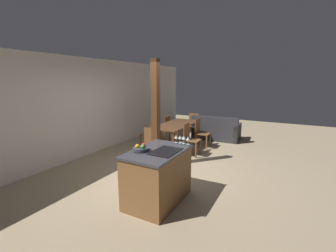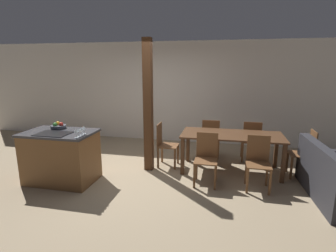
{
  "view_description": "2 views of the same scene",
  "coord_description": "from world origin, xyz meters",
  "px_view_note": "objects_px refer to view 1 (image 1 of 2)",
  "views": [
    {
      "loc": [
        -4.32,
        -2.46,
        2.1
      ],
      "look_at": [
        0.6,
        0.2,
        0.95
      ],
      "focal_mm": 24.0,
      "sensor_mm": 36.0,
      "label": 1
    },
    {
      "loc": [
        1.64,
        -4.54,
        2.07
      ],
      "look_at": [
        0.6,
        0.2,
        0.95
      ],
      "focal_mm": 28.0,
      "sensor_mm": 36.0,
      "label": 2
    }
  ],
  "objects_px": {
    "dining_chair_far_right": "(164,128)",
    "dining_chair_head_end": "(153,143)",
    "timber_post": "(156,115)",
    "fruit_bowl": "(141,148)",
    "dining_chair_far_left": "(150,133)",
    "dining_table": "(176,127)",
    "wine_glass_middle": "(184,138)",
    "dining_chair_near_left": "(190,139)",
    "kitchen_island": "(158,176)",
    "wine_glass_near": "(188,139)",
    "wine_glass_far": "(180,138)",
    "dining_chair_near_right": "(201,132)",
    "dining_chair_foot_end": "(192,125)",
    "couch": "(216,131)",
    "wine_glass_end": "(176,137)"
  },
  "relations": [
    {
      "from": "wine_glass_near",
      "to": "dining_chair_far_right",
      "type": "distance_m",
      "value": 3.65
    },
    {
      "from": "kitchen_island",
      "to": "couch",
      "type": "relative_size",
      "value": 0.74
    },
    {
      "from": "fruit_bowl",
      "to": "dining_chair_far_left",
      "type": "bearing_deg",
      "value": 30.15
    },
    {
      "from": "dining_table",
      "to": "dining_chair_near_left",
      "type": "bearing_deg",
      "value": -123.47
    },
    {
      "from": "dining_chair_near_left",
      "to": "couch",
      "type": "xyz_separation_m",
      "value": [
        2.1,
        -0.13,
        -0.2
      ]
    },
    {
      "from": "dining_table",
      "to": "dining_chair_far_right",
      "type": "relative_size",
      "value": 2.15
    },
    {
      "from": "dining_chair_near_right",
      "to": "dining_chair_foot_end",
      "type": "bearing_deg",
      "value": 36.11
    },
    {
      "from": "fruit_bowl",
      "to": "dining_chair_near_right",
      "type": "bearing_deg",
      "value": 4.06
    },
    {
      "from": "dining_chair_near_right",
      "to": "dining_chair_far_left",
      "type": "distance_m",
      "value": 1.59
    },
    {
      "from": "wine_glass_middle",
      "to": "wine_glass_near",
      "type": "bearing_deg",
      "value": -90.0
    },
    {
      "from": "wine_glass_near",
      "to": "dining_chair_foot_end",
      "type": "distance_m",
      "value": 4.13
    },
    {
      "from": "wine_glass_end",
      "to": "dining_chair_far_left",
      "type": "bearing_deg",
      "value": 42.98
    },
    {
      "from": "dining_table",
      "to": "kitchen_island",
      "type": "bearing_deg",
      "value": -159.15
    },
    {
      "from": "wine_glass_near",
      "to": "dining_chair_near_left",
      "type": "height_order",
      "value": "wine_glass_near"
    },
    {
      "from": "couch",
      "to": "timber_post",
      "type": "distance_m",
      "value": 3.48
    },
    {
      "from": "kitchen_island",
      "to": "wine_glass_middle",
      "type": "bearing_deg",
      "value": -23.76
    },
    {
      "from": "wine_glass_far",
      "to": "dining_chair_near_right",
      "type": "relative_size",
      "value": 0.16
    },
    {
      "from": "wine_glass_far",
      "to": "dining_table",
      "type": "height_order",
      "value": "wine_glass_far"
    },
    {
      "from": "dining_chair_far_left",
      "to": "kitchen_island",
      "type": "bearing_deg",
      "value": 35.16
    },
    {
      "from": "dining_chair_far_right",
      "to": "timber_post",
      "type": "bearing_deg",
      "value": 24.14
    },
    {
      "from": "kitchen_island",
      "to": "wine_glass_near",
      "type": "relative_size",
      "value": 8.53
    },
    {
      "from": "wine_glass_near",
      "to": "wine_glass_far",
      "type": "xyz_separation_m",
      "value": [
        0.0,
        0.16,
        0.0
      ]
    },
    {
      "from": "dining_chair_far_right",
      "to": "dining_chair_head_end",
      "type": "bearing_deg",
      "value": 20.37
    },
    {
      "from": "dining_chair_near_left",
      "to": "timber_post",
      "type": "xyz_separation_m",
      "value": [
        -1.18,
        0.41,
        0.81
      ]
    },
    {
      "from": "dining_table",
      "to": "dining_chair_head_end",
      "type": "xyz_separation_m",
      "value": [
        -1.35,
        -0.0,
        -0.19
      ]
    },
    {
      "from": "dining_chair_foot_end",
      "to": "couch",
      "type": "xyz_separation_m",
      "value": [
        0.31,
        -0.8,
        -0.2
      ]
    },
    {
      "from": "wine_glass_middle",
      "to": "dining_chair_near_left",
      "type": "height_order",
      "value": "wine_glass_middle"
    },
    {
      "from": "wine_glass_near",
      "to": "couch",
      "type": "xyz_separation_m",
      "value": [
        4.13,
        0.67,
        -0.77
      ]
    },
    {
      "from": "dining_chair_near_left",
      "to": "dining_chair_foot_end",
      "type": "distance_m",
      "value": 1.91
    },
    {
      "from": "wine_glass_middle",
      "to": "timber_post",
      "type": "relative_size",
      "value": 0.06
    },
    {
      "from": "dining_table",
      "to": "dining_chair_far_left",
      "type": "distance_m",
      "value": 0.82
    },
    {
      "from": "wine_glass_middle",
      "to": "dining_chair_far_left",
      "type": "bearing_deg",
      "value": 45.35
    },
    {
      "from": "fruit_bowl",
      "to": "wine_glass_far",
      "type": "xyz_separation_m",
      "value": [
        0.7,
        -0.38,
        0.07
      ]
    },
    {
      "from": "dining_chair_head_end",
      "to": "dining_chair_foot_end",
      "type": "height_order",
      "value": "same"
    },
    {
      "from": "dining_chair_near_right",
      "to": "timber_post",
      "type": "bearing_deg",
      "value": 168.87
    },
    {
      "from": "dining_chair_far_left",
      "to": "dining_table",
      "type": "bearing_deg",
      "value": 123.47
    },
    {
      "from": "dining_table",
      "to": "dining_chair_near_left",
      "type": "relative_size",
      "value": 2.15
    },
    {
      "from": "fruit_bowl",
      "to": "dining_chair_near_right",
      "type": "distance_m",
      "value": 3.65
    },
    {
      "from": "dining_chair_near_left",
      "to": "couch",
      "type": "relative_size",
      "value": 0.55
    },
    {
      "from": "dining_chair_head_end",
      "to": "timber_post",
      "type": "height_order",
      "value": "timber_post"
    },
    {
      "from": "wine_glass_far",
      "to": "dining_chair_far_right",
      "type": "distance_m",
      "value": 3.55
    },
    {
      "from": "dining_chair_near_right",
      "to": "dining_chair_head_end",
      "type": "height_order",
      "value": "same"
    },
    {
      "from": "wine_glass_near",
      "to": "dining_table",
      "type": "distance_m",
      "value": 2.89
    },
    {
      "from": "dining_chair_near_right",
      "to": "dining_chair_head_end",
      "type": "bearing_deg",
      "value": 159.63
    },
    {
      "from": "dining_chair_head_end",
      "to": "dining_chair_foot_end",
      "type": "xyz_separation_m",
      "value": [
        2.7,
        0.0,
        0.0
      ]
    },
    {
      "from": "dining_table",
      "to": "dining_chair_near_right",
      "type": "relative_size",
      "value": 2.15
    },
    {
      "from": "wine_glass_end",
      "to": "dining_chair_near_left",
      "type": "bearing_deg",
      "value": 15.42
    },
    {
      "from": "dining_table",
      "to": "dining_chair_far_right",
      "type": "height_order",
      "value": "dining_chair_far_right"
    },
    {
      "from": "dining_chair_far_right",
      "to": "dining_chair_head_end",
      "type": "distance_m",
      "value": 1.91
    },
    {
      "from": "wine_glass_middle",
      "to": "dining_chair_far_left",
      "type": "relative_size",
      "value": 0.16
    }
  ]
}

